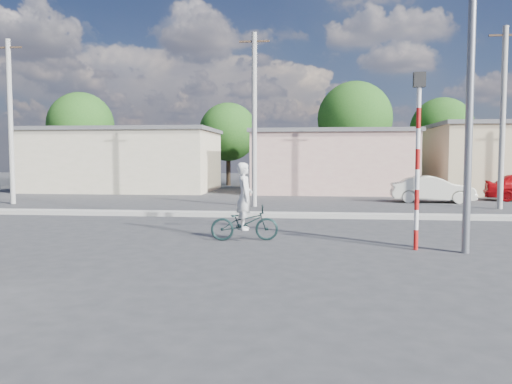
# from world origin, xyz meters

# --- Properties ---
(ground_plane) EXTENTS (120.00, 120.00, 0.00)m
(ground_plane) POSITION_xyz_m (0.00, 0.00, 0.00)
(ground_plane) COLOR #2C2C2F
(ground_plane) RESTS_ON ground
(median) EXTENTS (40.00, 0.80, 0.16)m
(median) POSITION_xyz_m (0.00, 8.00, 0.08)
(median) COLOR #99968E
(median) RESTS_ON ground
(bicycle) EXTENTS (1.93, 0.91, 0.98)m
(bicycle) POSITION_xyz_m (-1.21, 2.44, 0.49)
(bicycle) COLOR #152928
(bicycle) RESTS_ON ground
(cyclist) EXTENTS (0.54, 0.73, 1.85)m
(cyclist) POSITION_xyz_m (-1.21, 2.44, 0.93)
(cyclist) COLOR silver
(cyclist) RESTS_ON ground
(car_cream) EXTENTS (4.16, 1.69, 1.34)m
(car_cream) POSITION_xyz_m (6.78, 15.00, 0.67)
(car_cream) COLOR silver
(car_cream) RESTS_ON ground
(traffic_pole) EXTENTS (0.28, 0.18, 4.36)m
(traffic_pole) POSITION_xyz_m (3.20, 1.50, 2.59)
(traffic_pole) COLOR red
(traffic_pole) RESTS_ON ground
(streetlight) EXTENTS (2.34, 0.22, 9.00)m
(streetlight) POSITION_xyz_m (4.14, 1.20, 4.96)
(streetlight) COLOR slate
(streetlight) RESTS_ON ground
(building_row) EXTENTS (37.80, 7.30, 4.44)m
(building_row) POSITION_xyz_m (1.10, 22.00, 2.13)
(building_row) COLOR beige
(building_row) RESTS_ON ground
(tree_row) EXTENTS (43.62, 7.43, 8.42)m
(tree_row) POSITION_xyz_m (3.76, 28.45, 4.99)
(tree_row) COLOR #38281E
(tree_row) RESTS_ON ground
(utility_poles) EXTENTS (35.40, 0.24, 8.00)m
(utility_poles) POSITION_xyz_m (3.25, 12.00, 4.07)
(utility_poles) COLOR #99968E
(utility_poles) RESTS_ON ground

